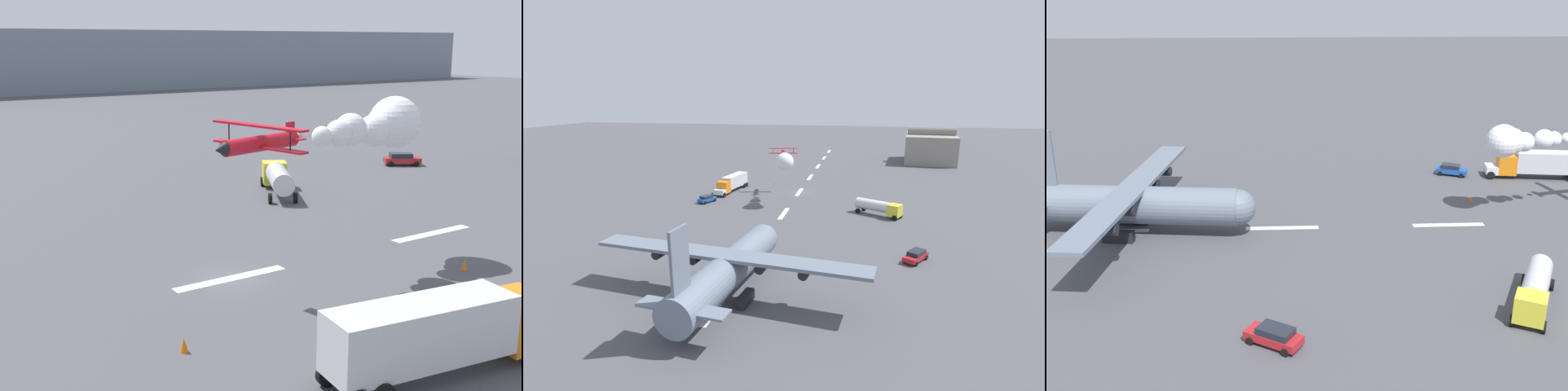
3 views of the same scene
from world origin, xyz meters
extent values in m
plane|color=#4C4C51|center=(0.00, 0.00, 0.00)|extent=(440.00, 440.00, 0.00)
cube|color=white|center=(0.00, 0.00, 0.01)|extent=(8.00, 0.90, 0.01)
cube|color=white|center=(18.56, 0.00, 0.01)|extent=(8.00, 0.90, 0.01)
cylinder|color=red|center=(-0.28, -3.95, 9.32)|extent=(5.57, 2.09, 0.90)
cube|color=red|center=(-0.47, -3.99, 9.17)|extent=(2.16, 6.79, 0.12)
cube|color=red|center=(-0.47, -3.99, 10.33)|extent=(2.16, 6.79, 0.12)
cylinder|color=black|center=(0.05, -6.32, 9.75)|extent=(0.08, 0.08, 1.16)
cylinder|color=black|center=(-1.00, -1.67, 9.75)|extent=(0.08, 0.08, 1.16)
cube|color=red|center=(2.14, -3.40, 9.77)|extent=(0.70, 0.25, 1.10)
cube|color=red|center=(2.14, -3.40, 9.37)|extent=(1.03, 2.08, 0.08)
cone|color=black|center=(-3.30, -4.63, 9.32)|extent=(0.85, 0.90, 0.77)
sphere|color=white|center=(3.19, -3.19, 9.47)|extent=(0.70, 0.70, 0.70)
sphere|color=white|center=(5.16, -2.60, 9.13)|extent=(1.28, 1.28, 1.28)
sphere|color=white|center=(6.82, -2.22, 9.18)|extent=(1.69, 1.69, 1.69)
sphere|color=white|center=(8.10, -1.90, 9.27)|extent=(2.15, 2.15, 2.15)
sphere|color=white|center=(10.35, -1.68, 9.02)|extent=(2.17, 2.17, 2.17)
sphere|color=white|center=(13.01, -0.95, 9.34)|extent=(3.66, 3.66, 3.66)
sphere|color=white|center=(11.97, -1.28, 9.22)|extent=(2.94, 2.94, 2.94)
cube|color=orange|center=(6.14, -16.72, 1.85)|extent=(2.74, 2.82, 2.60)
cube|color=silver|center=(0.41, -15.87, 2.30)|extent=(9.44, 3.82, 2.80)
cylinder|color=black|center=(-2.16, -14.22, 0.55)|extent=(1.14, 0.51, 1.10)
cylinder|color=black|center=(-3.35, -14.05, 0.55)|extent=(1.14, 0.51, 1.10)
cube|color=yellow|center=(17.73, 20.95, 1.60)|extent=(3.15, 3.07, 2.20)
cylinder|color=silver|center=(15.64, 16.99, 1.85)|extent=(5.01, 6.95, 2.10)
cylinder|color=black|center=(16.95, 22.04, 0.50)|extent=(0.75, 1.03, 1.00)
cylinder|color=black|center=(13.37, 15.27, 0.50)|extent=(0.75, 1.03, 1.00)
cylinder|color=black|center=(19.07, 20.92, 0.50)|extent=(0.75, 1.03, 1.00)
cylinder|color=black|center=(15.50, 14.15, 0.50)|extent=(0.75, 1.03, 1.00)
cube|color=#B21E23|center=(37.98, 22.67, 0.65)|extent=(4.69, 3.86, 0.65)
cube|color=#1E232D|center=(37.81, 22.77, 1.25)|extent=(3.12, 2.80, 0.55)
cylinder|color=black|center=(39.77, 22.62, 0.32)|extent=(0.66, 0.52, 0.64)
cylinder|color=black|center=(37.15, 24.25, 0.32)|extent=(0.66, 0.52, 0.64)
cylinder|color=black|center=(38.82, 21.09, 0.32)|extent=(0.66, 0.52, 0.64)
cylinder|color=black|center=(36.20, 22.72, 0.32)|extent=(0.66, 0.52, 0.64)
cone|color=orange|center=(-7.20, -7.63, 0.38)|extent=(0.44, 0.44, 0.75)
cone|color=orange|center=(13.86, -7.16, 0.38)|extent=(0.44, 0.44, 0.75)
camera|label=1|loc=(-20.39, -34.63, 14.92)|focal=45.46mm
camera|label=2|loc=(93.76, 15.34, 22.51)|focal=28.21mm
camera|label=3|loc=(37.34, 62.45, 26.29)|focal=42.22mm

